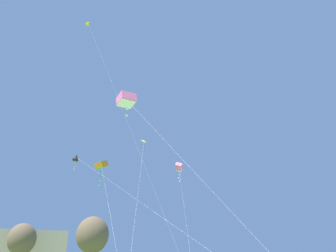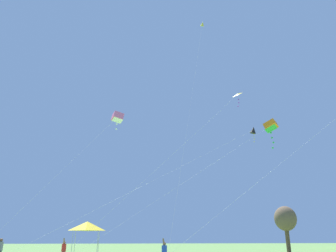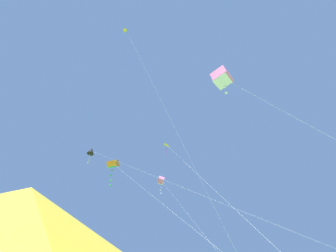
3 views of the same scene
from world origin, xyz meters
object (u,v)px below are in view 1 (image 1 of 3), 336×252
object	(u,v)px
kite_yellow_delta_5	(144,143)
kite_pink_box_4	(127,100)
kite_orange_box_0	(101,166)
kite_black_diamond_3	(76,157)
kite_yellow_diamond_1	(89,25)
kite_pink_box_2	(179,167)

from	to	relation	value
kite_yellow_delta_5	kite_pink_box_4	bearing A→B (deg)	-110.93
kite_orange_box_0	kite_black_diamond_3	distance (m)	2.97
kite_yellow_diamond_1	kite_black_diamond_3	bearing A→B (deg)	84.31
kite_orange_box_0	kite_pink_box_2	xyz separation A→B (m)	(12.18, 7.50, 3.06)
kite_orange_box_0	kite_pink_box_2	distance (m)	14.63
kite_orange_box_0	kite_yellow_diamond_1	distance (m)	15.78
kite_orange_box_0	kite_pink_box_4	size ratio (longest dim) A/B	1.50
kite_black_diamond_3	kite_yellow_delta_5	distance (m)	7.83
kite_yellow_diamond_1	kite_pink_box_4	world-z (taller)	kite_yellow_diamond_1
kite_pink_box_2	kite_pink_box_4	size ratio (longest dim) A/B	1.54
kite_orange_box_0	kite_yellow_diamond_1	bearing A→B (deg)	-119.50
kite_black_diamond_3	kite_pink_box_4	xyz separation A→B (m)	(2.33, -15.10, -0.20)
kite_orange_box_0	kite_black_diamond_3	world-z (taller)	kite_black_diamond_3
kite_orange_box_0	kite_pink_box_2	world-z (taller)	kite_pink_box_2
kite_black_diamond_3	kite_yellow_delta_5	xyz separation A→B (m)	(6.45, -4.34, 0.95)
kite_pink_box_4	kite_yellow_delta_5	bearing A→B (deg)	69.07
kite_pink_box_2	kite_yellow_diamond_1	bearing A→B (deg)	-139.13
kite_yellow_delta_5	kite_pink_box_2	bearing A→B (deg)	55.68
kite_pink_box_2	kite_pink_box_4	world-z (taller)	kite_pink_box_2
kite_pink_box_2	kite_black_diamond_3	xyz separation A→B (m)	(-15.02, -8.22, -2.62)
kite_orange_box_0	kite_black_diamond_3	bearing A→B (deg)	-165.76
kite_black_diamond_3	kite_pink_box_4	size ratio (longest dim) A/B	1.74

